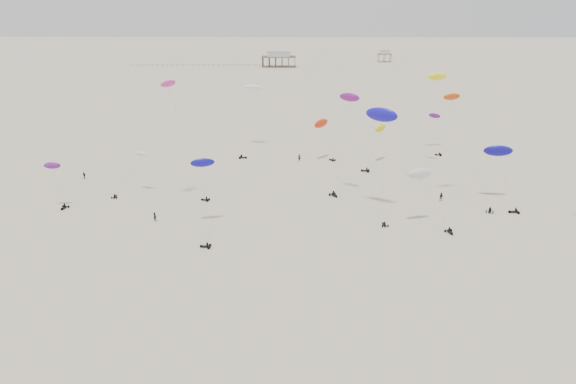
{
  "coord_description": "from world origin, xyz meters",
  "views": [
    {
      "loc": [
        1.54,
        -5.97,
        39.14
      ],
      "look_at": [
        0.0,
        88.0,
        7.0
      ],
      "focal_mm": 35.0,
      "sensor_mm": 36.0,
      "label": 1
    }
  ],
  "objects_px": {
    "pavilion_small": "(385,57)",
    "spectator_0": "(155,221)",
    "pavilion_main": "(279,60)",
    "rig_3": "(425,184)",
    "rig_7": "(377,137)"
  },
  "relations": [
    {
      "from": "pavilion_main",
      "to": "spectator_0",
      "type": "distance_m",
      "value": 259.14
    },
    {
      "from": "pavilion_small",
      "to": "spectator_0",
      "type": "distance_m",
      "value": 300.94
    },
    {
      "from": "pavilion_small",
      "to": "rig_3",
      "type": "xyz_separation_m",
      "value": [
        -35.18,
        -289.11,
        4.12
      ]
    },
    {
      "from": "pavilion_main",
      "to": "spectator_0",
      "type": "height_order",
      "value": "pavilion_main"
    },
    {
      "from": "rig_3",
      "to": "rig_7",
      "type": "bearing_deg",
      "value": -97.9
    },
    {
      "from": "pavilion_main",
      "to": "rig_7",
      "type": "distance_m",
      "value": 220.6
    },
    {
      "from": "pavilion_main",
      "to": "rig_3",
      "type": "distance_m",
      "value": 261.46
    },
    {
      "from": "pavilion_main",
      "to": "spectator_0",
      "type": "relative_size",
      "value": 10.12
    },
    {
      "from": "pavilion_main",
      "to": "rig_7",
      "type": "height_order",
      "value": "rig_7"
    },
    {
      "from": "pavilion_main",
      "to": "pavilion_small",
      "type": "relative_size",
      "value": 2.33
    },
    {
      "from": "pavilion_small",
      "to": "spectator_0",
      "type": "xyz_separation_m",
      "value": [
        -85.0,
        -288.67,
        -3.49
      ]
    },
    {
      "from": "pavilion_small",
      "to": "pavilion_main",
      "type": "bearing_deg",
      "value": -156.8
    },
    {
      "from": "pavilion_small",
      "to": "spectator_0",
      "type": "height_order",
      "value": "pavilion_small"
    },
    {
      "from": "rig_3",
      "to": "rig_7",
      "type": "relative_size",
      "value": 0.84
    },
    {
      "from": "rig_3",
      "to": "pavilion_main",
      "type": "bearing_deg",
      "value": -94.64
    }
  ]
}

